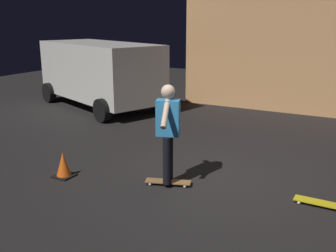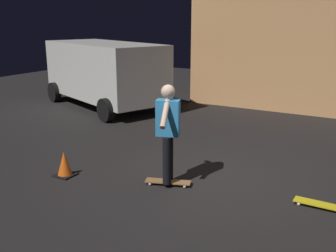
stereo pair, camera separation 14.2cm
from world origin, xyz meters
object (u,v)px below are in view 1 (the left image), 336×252
parked_van (100,71)px  traffic_cone (63,166)px  skateboard_ridden (168,182)px  skater (168,127)px  skateboard_spare (320,203)px

parked_van → traffic_cone: (3.04, -5.02, -0.95)m
skateboard_ridden → traffic_cone: (-1.83, -0.57, 0.16)m
skateboard_ridden → traffic_cone: size_ratio=1.74×
skateboard_ridden → skater: skater is taller
parked_van → skater: parked_van is taller
skateboard_ridden → traffic_cone: bearing=-162.6°
traffic_cone → parked_van: bearing=121.2°
skateboard_spare → skater: bearing=-170.8°
skateboard_ridden → skater: 0.98m
skater → skateboard_ridden: bearing=-153.4°
skateboard_ridden → skater: bearing=26.6°
skateboard_spare → skater: (-2.42, -0.39, 0.98)m
skateboard_ridden → skateboard_spare: 2.46m
skateboard_spare → traffic_cone: 4.36m
parked_van → traffic_cone: size_ratio=10.82×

